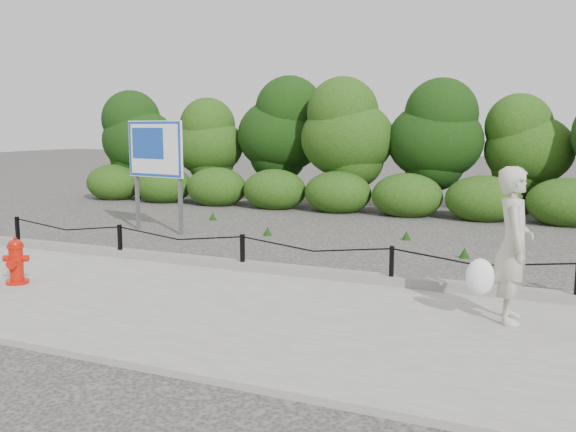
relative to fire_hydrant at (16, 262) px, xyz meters
The scene contains 8 objects.
ground 3.49m from the fire_hydrant, 38.20° to the left, with size 90.00×90.00×0.00m, color #2D2B28.
sidewalk 2.75m from the fire_hydrant, ahead, with size 14.00×4.00×0.08m, color gray.
curb 3.50m from the fire_hydrant, 38.84° to the left, with size 14.00×0.22×0.14m, color slate.
chain_barrier 3.46m from the fire_hydrant, 38.20° to the left, with size 10.06×0.06×0.60m.
treeline 11.87m from the fire_hydrant, 70.83° to the left, with size 20.21×3.37×4.29m.
fire_hydrant is the anchor object (origin of this frame).
pedestrian 7.04m from the fire_hydrant, ahead, with size 0.79×0.74×1.89m.
advertising_sign 5.31m from the fire_hydrant, 101.45° to the left, with size 1.60×0.34×2.57m.
Camera 1 is at (4.60, -8.74, 2.43)m, focal length 38.00 mm.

